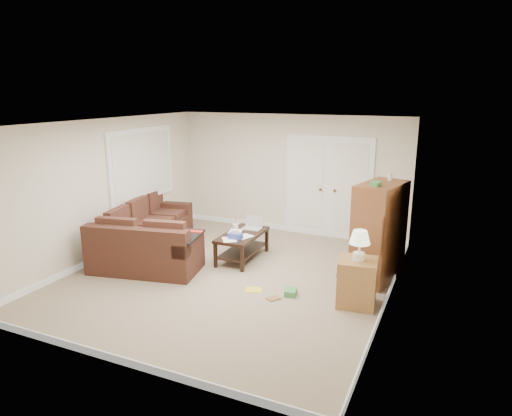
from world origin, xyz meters
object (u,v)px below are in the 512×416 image
at_px(tv_armoire, 379,232).
at_px(side_cabinet, 357,278).
at_px(coffee_table, 243,245).
at_px(sectional_sofa, 148,239).

relative_size(tv_armoire, side_cabinet, 1.54).
bearing_deg(coffee_table, side_cabinet, -24.41).
xyz_separation_m(coffee_table, tv_armoire, (2.37, 0.07, 0.53)).
relative_size(sectional_sofa, tv_armoire, 1.68).
bearing_deg(sectional_sofa, side_cabinet, -17.51).
bearing_deg(coffee_table, tv_armoire, 0.65).
relative_size(coffee_table, tv_armoire, 0.70).
height_order(tv_armoire, side_cabinet, tv_armoire).
distance_m(sectional_sofa, tv_armoire, 4.09).
distance_m(coffee_table, tv_armoire, 2.43).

